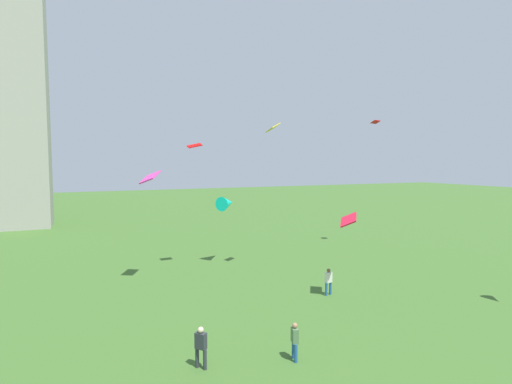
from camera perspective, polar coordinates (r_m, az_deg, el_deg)
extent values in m
cube|color=#A8A399|center=(60.08, -31.90, 21.62)|extent=(6.79, 6.79, 53.18)
cylinder|color=#235693|center=(24.81, 10.21, -13.77)|extent=(0.15, 0.15, 0.79)
cylinder|color=#235693|center=(25.07, 10.78, -13.59)|extent=(0.15, 0.15, 0.79)
cube|color=silver|center=(24.73, 10.52, -12.12)|extent=(0.47, 0.34, 0.62)
sphere|color=brown|center=(24.62, 10.53, -11.17)|extent=(0.23, 0.23, 0.23)
cylinder|color=#2D3338|center=(16.88, -8.57, -22.72)|extent=(0.15, 0.15, 0.80)
cylinder|color=#2D3338|center=(16.70, -7.45, -23.04)|extent=(0.15, 0.15, 0.80)
cube|color=#2D3338|center=(16.47, -8.04, -20.66)|extent=(0.47, 0.50, 0.64)
sphere|color=beige|center=(16.30, -8.06, -19.27)|extent=(0.23, 0.23, 0.23)
cylinder|color=#235693|center=(17.15, 5.82, -22.34)|extent=(0.14, 0.14, 0.75)
cylinder|color=#235693|center=(17.44, 5.48, -21.85)|extent=(0.14, 0.14, 0.75)
cube|color=#51754C|center=(17.00, 5.66, -20.05)|extent=(0.33, 0.45, 0.60)
sphere|color=#A37556|center=(16.84, 5.67, -18.79)|extent=(0.22, 0.22, 0.22)
cube|color=gold|center=(28.47, 2.49, 9.34)|extent=(1.17, 1.18, 0.78)
cube|color=red|center=(38.83, 17.00, 9.74)|extent=(0.77, 0.98, 0.28)
cube|color=#F137A6|center=(26.61, -15.17, 2.11)|extent=(1.57, 1.85, 0.90)
cone|color=#0DDDC8|center=(31.28, -4.24, -1.63)|extent=(1.98, 1.89, 1.16)
cube|color=red|center=(23.36, 13.33, -3.94)|extent=(1.46, 1.65, 0.82)
cube|color=red|center=(29.24, -8.95, 6.70)|extent=(1.02, 0.76, 0.45)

